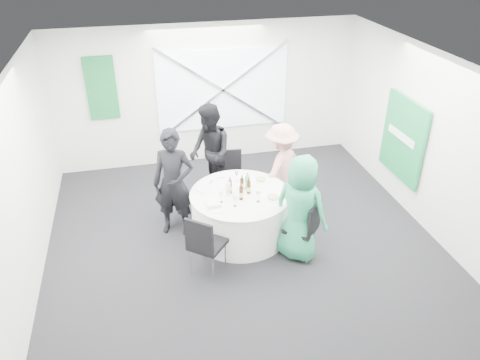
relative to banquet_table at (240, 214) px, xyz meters
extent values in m
plane|color=black|center=(0.00, -0.20, -0.38)|extent=(6.00, 6.00, 0.00)
plane|color=silver|center=(0.00, -0.20, 2.42)|extent=(6.00, 6.00, 0.00)
plane|color=white|center=(0.00, 2.80, 1.02)|extent=(6.00, 0.00, 6.00)
plane|color=white|center=(0.00, -3.20, 1.02)|extent=(6.00, 0.00, 6.00)
plane|color=white|center=(-3.00, -0.20, 1.02)|extent=(0.00, 6.00, 6.00)
plane|color=white|center=(3.00, -0.20, 1.02)|extent=(0.00, 6.00, 6.00)
cube|color=white|center=(0.30, 2.76, 1.12)|extent=(2.60, 0.03, 1.60)
cube|color=silver|center=(0.30, 2.72, 1.12)|extent=(2.63, 0.05, 1.84)
cube|color=silver|center=(0.30, 2.72, 1.12)|extent=(2.63, 0.05, 1.84)
cube|color=#166E3B|center=(-2.00, 2.75, 1.32)|extent=(0.55, 0.04, 1.20)
cube|color=#188441|center=(2.94, 0.40, 0.82)|extent=(0.05, 1.20, 1.40)
cylinder|color=silver|center=(0.00, 0.00, -0.01)|extent=(1.52, 1.52, 0.74)
cylinder|color=silver|center=(0.00, 0.00, 0.37)|extent=(1.56, 1.56, 0.02)
cube|color=black|center=(0.09, 1.02, 0.07)|extent=(0.45, 0.45, 0.05)
cube|color=black|center=(0.11, 1.22, 0.32)|extent=(0.40, 0.08, 0.45)
cylinder|color=silver|center=(0.28, 1.18, -0.17)|extent=(0.02, 0.02, 0.43)
cylinder|color=silver|center=(-0.06, 1.21, -0.17)|extent=(0.02, 0.02, 0.43)
cylinder|color=silver|center=(0.25, 0.84, -0.17)|extent=(0.02, 0.02, 0.43)
cylinder|color=silver|center=(-0.09, 0.87, -0.17)|extent=(0.02, 0.02, 0.43)
cube|color=black|center=(-0.87, 0.59, 0.04)|extent=(0.54, 0.54, 0.05)
cube|color=black|center=(-1.02, 0.70, 0.27)|extent=(0.24, 0.33, 0.42)
cylinder|color=silver|center=(-0.91, 0.81, -0.18)|extent=(0.02, 0.02, 0.40)
cylinder|color=silver|center=(-1.09, 0.55, -0.18)|extent=(0.02, 0.02, 0.40)
cylinder|color=silver|center=(-0.65, 0.63, -0.18)|extent=(0.02, 0.02, 0.40)
cylinder|color=silver|center=(-0.83, 0.37, -0.18)|extent=(0.02, 0.02, 0.40)
cube|color=black|center=(0.88, 0.67, 0.07)|extent=(0.59, 0.59, 0.05)
cube|color=black|center=(1.04, 0.79, 0.33)|extent=(0.28, 0.35, 0.45)
cylinder|color=silver|center=(1.12, 0.64, -0.16)|extent=(0.02, 0.02, 0.43)
cylinder|color=silver|center=(0.91, 0.91, -0.16)|extent=(0.02, 0.02, 0.43)
cylinder|color=silver|center=(0.85, 0.43, -0.16)|extent=(0.02, 0.02, 0.43)
cylinder|color=silver|center=(0.64, 0.70, -0.16)|extent=(0.02, 0.02, 0.43)
cube|color=black|center=(0.76, -0.70, 0.07)|extent=(0.60, 0.60, 0.05)
cube|color=black|center=(0.91, -0.84, 0.33)|extent=(0.30, 0.33, 0.46)
cylinder|color=silver|center=(0.77, -0.94, -0.16)|extent=(0.02, 0.02, 0.44)
cylinder|color=silver|center=(1.00, -0.69, -0.16)|extent=(0.02, 0.02, 0.44)
cylinder|color=silver|center=(0.52, -0.71, -0.16)|extent=(0.02, 0.02, 0.44)
cylinder|color=silver|center=(0.75, -0.46, -0.16)|extent=(0.02, 0.02, 0.44)
cube|color=black|center=(-0.65, -0.79, 0.10)|extent=(0.63, 0.63, 0.05)
cube|color=black|center=(-0.79, -0.95, 0.37)|extent=(0.36, 0.31, 0.48)
cylinder|color=silver|center=(-0.91, -0.81, -0.15)|extent=(0.02, 0.02, 0.46)
cylinder|color=silver|center=(-0.63, -1.04, -0.15)|extent=(0.02, 0.02, 0.46)
cylinder|color=silver|center=(-0.68, -0.53, -0.15)|extent=(0.02, 0.02, 0.46)
cylinder|color=silver|center=(-0.40, -0.76, -0.15)|extent=(0.02, 0.02, 0.46)
imported|color=black|center=(-0.98, 0.33, 0.51)|extent=(0.75, 0.61, 1.78)
imported|color=black|center=(-0.24, 1.27, 0.49)|extent=(0.62, 0.92, 1.75)
imported|color=#DA918D|center=(0.86, 0.65, 0.40)|extent=(1.09, 0.98, 1.56)
imported|color=#289363|center=(0.72, -0.72, 0.45)|extent=(0.95, 0.95, 1.66)
cylinder|color=white|center=(0.08, 0.52, 0.39)|extent=(0.28, 0.28, 0.01)
cylinder|color=white|center=(-0.50, 0.26, 0.39)|extent=(0.27, 0.27, 0.01)
cylinder|color=white|center=(0.42, 0.31, 0.39)|extent=(0.25, 0.25, 0.01)
cylinder|color=#8FAD5D|center=(0.42, 0.31, 0.41)|extent=(0.16, 0.16, 0.02)
cylinder|color=white|center=(0.45, -0.26, 0.39)|extent=(0.26, 0.26, 0.01)
cylinder|color=#8FAD5D|center=(0.45, -0.26, 0.41)|extent=(0.17, 0.17, 0.02)
cylinder|color=white|center=(-0.44, -0.34, 0.39)|extent=(0.27, 0.27, 0.01)
cube|color=silver|center=(-0.47, -0.29, 0.42)|extent=(0.20, 0.14, 0.06)
cylinder|color=#3B220A|center=(-0.15, 0.05, 0.49)|extent=(0.06, 0.06, 0.21)
cylinder|color=#3B220A|center=(-0.15, 0.05, 0.62)|extent=(0.02, 0.02, 0.06)
cylinder|color=#D1B86E|center=(-0.15, 0.05, 0.46)|extent=(0.06, 0.06, 0.07)
cylinder|color=#3B220A|center=(0.06, 0.13, 0.47)|extent=(0.06, 0.06, 0.18)
cylinder|color=#3B220A|center=(0.06, 0.13, 0.59)|extent=(0.02, 0.02, 0.06)
cylinder|color=#D1B86E|center=(0.06, 0.13, 0.45)|extent=(0.06, 0.06, 0.06)
cylinder|color=#3B220A|center=(0.13, -0.03, 0.48)|extent=(0.06, 0.06, 0.21)
cylinder|color=#3B220A|center=(0.13, -0.03, 0.62)|extent=(0.02, 0.02, 0.06)
cylinder|color=#D1B86E|center=(0.13, -0.03, 0.46)|extent=(0.06, 0.06, 0.07)
cylinder|color=#3B220A|center=(-0.02, -0.17, 0.49)|extent=(0.06, 0.06, 0.22)
cylinder|color=#3B220A|center=(-0.02, -0.17, 0.63)|extent=(0.02, 0.02, 0.06)
cylinder|color=#D1B86E|center=(-0.02, -0.17, 0.47)|extent=(0.06, 0.06, 0.08)
cylinder|color=#40A858|center=(0.15, 0.11, 0.49)|extent=(0.08, 0.08, 0.23)
cylinder|color=#40A858|center=(0.15, 0.11, 0.64)|extent=(0.03, 0.03, 0.06)
cylinder|color=#D1B86E|center=(0.15, 0.11, 0.47)|extent=(0.08, 0.08, 0.08)
cylinder|color=white|center=(-0.19, -0.01, 0.49)|extent=(0.08, 0.08, 0.22)
cylinder|color=white|center=(-0.19, -0.01, 0.63)|extent=(0.03, 0.03, 0.06)
cylinder|color=#D1B86E|center=(-0.19, -0.01, 0.47)|extent=(0.08, 0.08, 0.08)
cylinder|color=white|center=(0.21, -0.29, 0.38)|extent=(0.06, 0.06, 0.00)
cylinder|color=white|center=(0.21, -0.29, 0.43)|extent=(0.01, 0.01, 0.10)
cone|color=white|center=(0.21, -0.29, 0.51)|extent=(0.07, 0.07, 0.08)
cylinder|color=white|center=(-0.33, -0.18, 0.38)|extent=(0.06, 0.06, 0.00)
cylinder|color=white|center=(-0.33, -0.18, 0.43)|extent=(0.01, 0.01, 0.10)
cone|color=white|center=(-0.33, -0.18, 0.51)|extent=(0.07, 0.07, 0.08)
cylinder|color=white|center=(-0.15, -0.33, 0.38)|extent=(0.06, 0.06, 0.00)
cylinder|color=white|center=(-0.15, -0.33, 0.43)|extent=(0.01, 0.01, 0.10)
cone|color=white|center=(-0.15, -0.33, 0.51)|extent=(0.07, 0.07, 0.08)
cylinder|color=white|center=(0.04, 0.41, 0.38)|extent=(0.06, 0.06, 0.00)
cylinder|color=white|center=(0.04, 0.41, 0.43)|extent=(0.01, 0.01, 0.10)
cone|color=white|center=(0.04, 0.41, 0.51)|extent=(0.07, 0.07, 0.08)
cube|color=silver|center=(-0.54, -0.20, 0.38)|extent=(0.10, 0.13, 0.01)
cube|color=silver|center=(-0.35, -0.46, 0.38)|extent=(0.10, 0.13, 0.01)
cube|color=silver|center=(0.22, 0.53, 0.38)|extent=(0.15, 0.03, 0.01)
cube|color=silver|center=(-0.19, 0.54, 0.38)|extent=(0.15, 0.02, 0.01)
cube|color=silver|center=(-0.38, 0.43, 0.38)|extent=(0.09, 0.14, 0.01)
cube|color=silver|center=(-0.56, 0.13, 0.38)|extent=(0.09, 0.14, 0.01)
camera|label=1|loc=(-1.42, -6.01, 4.13)|focal=35.00mm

